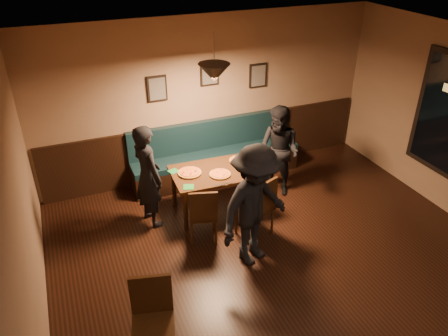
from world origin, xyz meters
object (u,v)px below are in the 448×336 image
Objects in this scene: chair_near_left at (203,212)px; diner_right at (279,151)px; chair_near_right at (255,206)px; tabasco_bottle at (244,163)px; cafe_chair_far at (153,326)px; diner_front at (255,206)px; booth_bench at (216,152)px; diner_left at (148,176)px; soda_glass at (262,169)px; dining_table at (216,191)px.

diner_right reaches higher than chair_near_left.
tabasco_bottle is at bearing 55.70° from chair_near_right.
cafe_chair_far is at bearing -162.91° from chair_near_right.
chair_near_left is at bearing -90.44° from diner_right.
booth_bench is at bearing 60.00° from diner_front.
diner_front is at bearing -139.24° from chair_near_right.
diner_right is 13.60× the size of tabasco_bottle.
tabasco_bottle is 0.12× the size of cafe_chair_far.
booth_bench reaches higher than cafe_chair_far.
chair_near_left is at bearing -154.91° from diner_left.
soda_glass is at bearing -124.16° from cafe_chair_far.
dining_table is 0.86m from chair_near_right.
chair_near_left is 2.07m from cafe_chair_far.
dining_table is 1.36× the size of cafe_chair_far.
diner_left is (-0.60, 0.68, 0.36)m from chair_near_left.
booth_bench is 3.07× the size of chair_near_right.
diner_left reaches higher than booth_bench.
diner_right is at bearing -46.61° from booth_bench.
diner_right reaches higher than booth_bench.
chair_near_left is at bearing -122.74° from dining_table.
chair_near_right is 8.72× the size of tabasco_bottle.
diner_left is at bearing 106.83° from diner_front.
diner_front is 1.32m from tabasco_bottle.
soda_glass is 2.97m from cafe_chair_far.
diner_left is at bearing -113.74° from diner_right.
diner_left is at bearing -148.18° from booth_bench.
dining_table is 1.49× the size of chair_near_left.
chair_near_left is at bearing -109.99° from cafe_chair_far.
tabasco_bottle is at bearing -85.35° from booth_bench.
diner_right is at bearing 29.94° from diner_front.
diner_front is 11.30× the size of soda_glass.
booth_bench is 1.97× the size of diner_right.
diner_right reaches higher than cafe_chair_far.
soda_glass is at bearing 32.49° from chair_near_right.
chair_near_right reaches higher than cafe_chair_far.
dining_table is 0.73m from chair_near_left.
diner_right is 0.89× the size of diner_front.
tabasco_bottle is (-0.70, -0.15, 0.00)m from diner_right.
soda_glass is at bearing -120.75° from diner_left.
chair_near_left is at bearing -147.24° from tabasco_bottle.
diner_right is 1.79m from diner_front.
soda_glass is at bearing -79.62° from booth_bench.
diner_left reaches higher than chair_near_left.
chair_near_left is 0.58× the size of diner_right.
tabasco_bottle is at bearing 116.60° from soda_glass.
booth_bench reaches higher than soda_glass.
chair_near_right reaches higher than dining_table.
diner_left is 0.94× the size of diner_front.
tabasco_bottle is (0.46, -0.02, 0.41)m from dining_table.
cafe_chair_far is (-1.15, -1.72, 0.04)m from chair_near_left.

